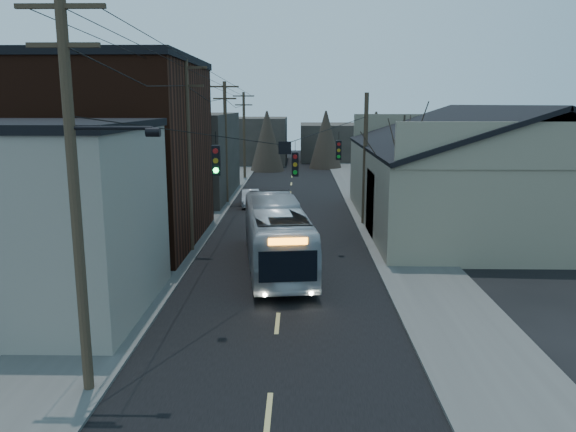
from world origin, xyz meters
name	(u,v)px	position (x,y,z in m)	size (l,w,h in m)	color
road_surface	(289,210)	(0.00, 30.00, 0.01)	(9.00, 110.00, 0.02)	black
sidewalk_left	(202,209)	(-6.50, 30.00, 0.06)	(4.00, 110.00, 0.12)	#474744
sidewalk_right	(376,210)	(6.50, 30.00, 0.06)	(4.00, 110.00, 0.12)	#474744
building_clapboard	(35,222)	(-9.00, 9.00, 3.50)	(8.00, 8.00, 7.00)	gray
building_brick	(106,155)	(-10.00, 20.00, 5.00)	(10.00, 12.00, 10.00)	black
building_left_far	(177,156)	(-9.50, 36.00, 3.50)	(9.00, 14.00, 7.00)	#2E2A25
warehouse	(489,184)	(13.00, 25.00, 2.70)	(16.16, 20.60, 7.73)	#7C755A
building_far_left	(249,140)	(-6.00, 65.00, 3.00)	(10.00, 12.00, 6.00)	#2E2A25
building_far_right	(343,142)	(7.00, 70.00, 2.50)	(12.00, 14.00, 5.00)	#2E2A25
bare_tree	(402,181)	(6.50, 20.00, 3.60)	(0.40, 0.40, 7.20)	black
utility_lines	(237,150)	(-3.11, 24.14, 4.95)	(11.24, 45.28, 10.50)	#382B1E
bus	(276,235)	(-0.33, 15.30, 1.57)	(2.64, 11.29, 3.15)	#A9AFB5
parked_car	(251,198)	(-3.00, 31.79, 0.63)	(1.32, 3.80, 1.25)	#B3B5BC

